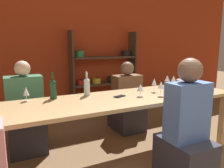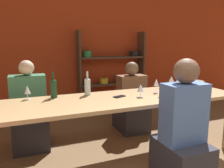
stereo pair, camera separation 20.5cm
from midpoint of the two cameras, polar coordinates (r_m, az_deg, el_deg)
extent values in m
cube|color=#B23819|center=(4.54, -12.13, 9.61)|extent=(8.80, 0.06, 2.70)
cube|color=#4C3828|center=(4.37, -11.81, 2.73)|extent=(0.04, 0.30, 1.66)
cube|color=#4C3828|center=(4.91, 4.14, 3.73)|extent=(0.04, 0.30, 1.66)
cube|color=#4C3828|center=(4.76, -3.27, -6.43)|extent=(1.39, 0.30, 0.04)
cylinder|color=red|center=(4.67, -5.25, -5.70)|extent=(0.20, 0.20, 0.13)
sphere|color=black|center=(4.65, -5.26, -4.78)|extent=(0.02, 0.02, 0.02)
cylinder|color=gold|center=(4.81, -1.36, -5.30)|extent=(0.16, 0.16, 0.12)
sphere|color=black|center=(4.79, -1.36, -4.50)|extent=(0.02, 0.02, 0.02)
cylinder|color=#235BAD|center=(4.96, 2.30, -4.63)|extent=(0.17, 0.17, 0.15)
sphere|color=black|center=(4.93, 2.31, -3.66)|extent=(0.02, 0.02, 0.02)
cube|color=#4C3828|center=(4.63, -3.34, 0.12)|extent=(1.39, 0.30, 0.04)
cylinder|color=red|center=(4.44, -9.55, 0.41)|extent=(0.17, 0.17, 0.09)
sphere|color=black|center=(4.43, -9.57, 1.16)|extent=(0.02, 0.02, 0.02)
cylinder|color=gold|center=(4.55, -5.36, 0.85)|extent=(0.18, 0.18, 0.11)
sphere|color=black|center=(4.54, -5.37, 1.69)|extent=(0.02, 0.02, 0.02)
cylinder|color=black|center=(4.69, -1.39, 1.24)|extent=(0.17, 0.17, 0.12)
sphere|color=black|center=(4.68, -1.39, 2.13)|extent=(0.02, 0.02, 0.02)
cube|color=#4C3828|center=(4.57, -3.41, 6.95)|extent=(1.39, 0.30, 0.04)
cylinder|color=#338447|center=(4.38, -9.77, 7.73)|extent=(0.18, 0.18, 0.12)
sphere|color=black|center=(4.38, -9.80, 8.69)|extent=(0.02, 0.02, 0.02)
cylinder|color=black|center=(4.79, 2.39, 7.96)|extent=(0.20, 0.20, 0.10)
sphere|color=black|center=(4.79, 2.40, 8.73)|extent=(0.02, 0.02, 0.02)
cube|color=tan|center=(2.55, -1.30, -4.13)|extent=(3.12, 0.82, 0.04)
cube|color=tan|center=(3.33, 25.39, -8.58)|extent=(0.08, 0.08, 0.73)
cube|color=tan|center=(3.75, 17.44, -6.01)|extent=(0.08, 0.08, 0.73)
cylinder|color=#B7BABC|center=(3.44, 17.46, 0.26)|extent=(0.31, 0.31, 0.09)
torus|color=#B7BABC|center=(3.43, 17.50, 0.95)|extent=(0.32, 0.32, 0.01)
cylinder|color=#B2C6C1|center=(2.69, -8.75, -0.98)|extent=(0.07, 0.07, 0.19)
cone|color=#B2C6C1|center=(2.67, -8.82, 1.36)|extent=(0.07, 0.07, 0.03)
cylinder|color=#B2C6C1|center=(2.67, -8.85, 2.46)|extent=(0.03, 0.03, 0.07)
cylinder|color=#19381E|center=(2.61, -17.33, -1.61)|extent=(0.08, 0.08, 0.20)
cone|color=#19381E|center=(2.59, -17.47, 0.92)|extent=(0.08, 0.08, 0.04)
cylinder|color=#19381E|center=(2.58, -17.53, 2.07)|extent=(0.03, 0.03, 0.07)
cylinder|color=white|center=(2.64, 5.19, -3.20)|extent=(0.07, 0.07, 0.00)
cylinder|color=white|center=(2.63, 5.20, -2.49)|extent=(0.01, 0.01, 0.06)
cone|color=white|center=(2.61, 5.23, -0.90)|extent=(0.08, 0.08, 0.08)
cylinder|color=maroon|center=(2.62, 5.22, -1.36)|extent=(0.05, 0.05, 0.03)
cylinder|color=white|center=(3.37, 14.06, -0.51)|extent=(0.07, 0.07, 0.00)
cylinder|color=white|center=(3.37, 14.09, 0.12)|extent=(0.01, 0.01, 0.07)
cone|color=white|center=(3.36, 14.14, 1.44)|extent=(0.07, 0.07, 0.09)
cylinder|color=beige|center=(3.36, 14.13, 1.07)|extent=(0.04, 0.04, 0.03)
cylinder|color=white|center=(2.70, 10.47, -3.04)|extent=(0.07, 0.07, 0.00)
cylinder|color=white|center=(2.69, 10.50, -2.08)|extent=(0.01, 0.01, 0.09)
cone|color=white|center=(2.67, 10.56, -0.25)|extent=(0.08, 0.08, 0.09)
cylinder|color=white|center=(3.27, 12.42, -0.76)|extent=(0.07, 0.07, 0.00)
cylinder|color=white|center=(3.27, 12.45, 0.00)|extent=(0.01, 0.01, 0.08)
cone|color=white|center=(3.25, 12.51, 1.47)|extent=(0.08, 0.08, 0.08)
cylinder|color=maroon|center=(3.26, 12.49, 1.10)|extent=(0.04, 0.04, 0.03)
cylinder|color=white|center=(2.91, 8.92, -2.00)|extent=(0.07, 0.07, 0.00)
cylinder|color=white|center=(2.90, 8.95, -1.13)|extent=(0.01, 0.01, 0.09)
cone|color=white|center=(2.89, 9.00, 0.61)|extent=(0.07, 0.07, 0.09)
cylinder|color=beige|center=(2.89, 8.98, 0.14)|extent=(0.04, 0.04, 0.04)
cylinder|color=white|center=(2.63, -23.52, -4.09)|extent=(0.06, 0.06, 0.00)
cylinder|color=white|center=(2.62, -23.58, -3.39)|extent=(0.01, 0.01, 0.06)
cone|color=white|center=(2.60, -23.70, -1.70)|extent=(0.07, 0.07, 0.10)
cylinder|color=maroon|center=(2.61, -23.66, -2.23)|extent=(0.04, 0.04, 0.04)
cube|color=black|center=(2.60, -0.27, -3.27)|extent=(0.16, 0.12, 0.01)
cube|color=#2D2D38|center=(2.33, 15.80, -19.31)|extent=(0.40, 0.49, 0.50)
cube|color=#4C70B7|center=(2.12, 16.49, -6.92)|extent=(0.40, 0.22, 0.55)
sphere|color=brown|center=(2.05, 17.04, 3.42)|extent=(0.22, 0.22, 0.22)
cube|color=#2D2D38|center=(3.20, -23.09, -11.78)|extent=(0.45, 0.56, 0.45)
cube|color=#3D7551|center=(3.06, -23.74, -3.10)|extent=(0.45, 0.25, 0.54)
sphere|color=beige|center=(3.00, -24.24, 3.71)|extent=(0.19, 0.19, 0.19)
cube|color=#2D2D38|center=(3.64, 2.21, -8.48)|extent=(0.44, 0.56, 0.43)
cube|color=brown|center=(3.52, 2.26, -1.51)|extent=(0.44, 0.24, 0.48)
sphere|color=brown|center=(3.47, 2.30, 4.08)|extent=(0.21, 0.21, 0.21)
camera|label=1|loc=(0.10, -92.26, -0.41)|focal=35.00mm
camera|label=2|loc=(0.10, 87.74, 0.41)|focal=35.00mm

